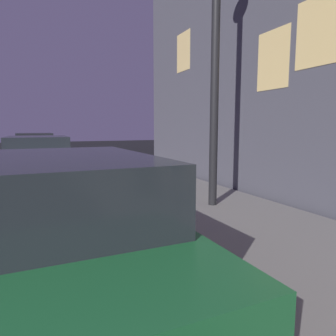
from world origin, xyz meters
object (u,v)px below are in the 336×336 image
(car_white, at_px, (38,161))
(street_lamp, at_px, (216,12))
(car_green, at_px, (61,230))
(car_red, at_px, (34,149))

(car_white, height_order, street_lamp, street_lamp)
(car_green, relative_size, street_lamp, 0.73)
(car_green, bearing_deg, car_red, 90.00)
(car_white, relative_size, car_red, 1.02)
(car_white, xyz_separation_m, street_lamp, (3.05, -4.62, 3.08))
(car_green, xyz_separation_m, street_lamp, (3.05, 2.14, 3.07))
(car_red, bearing_deg, street_lamp, -74.02)
(car_green, xyz_separation_m, car_white, (-0.00, 6.76, -0.00))
(car_green, distance_m, car_white, 6.76)
(car_white, bearing_deg, street_lamp, -56.54)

